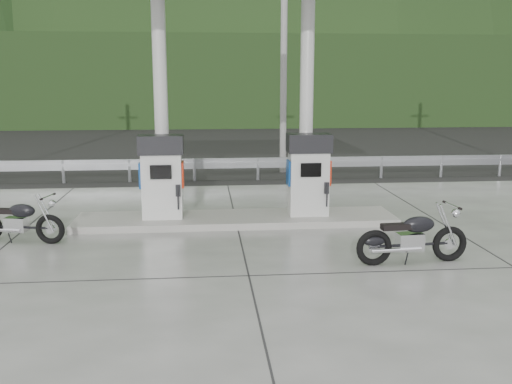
{
  "coord_description": "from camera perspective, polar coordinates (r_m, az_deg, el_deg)",
  "views": [
    {
      "loc": [
        -0.68,
        -9.72,
        3.13
      ],
      "look_at": [
        0.3,
        1.0,
        1.0
      ],
      "focal_mm": 40.0,
      "sensor_mm": 36.0,
      "label": 1
    }
  ],
  "objects": [
    {
      "name": "ground",
      "position": [
        10.24,
        -1.17,
        -6.62
      ],
      "size": [
        160.0,
        160.0,
        0.0
      ],
      "primitive_type": "plane",
      "color": "black",
      "rests_on": "ground"
    },
    {
      "name": "forecourt_apron",
      "position": [
        10.24,
        -1.17,
        -6.56
      ],
      "size": [
        18.0,
        14.0,
        0.02
      ],
      "primitive_type": "cube",
      "color": "slate",
      "rests_on": "ground"
    },
    {
      "name": "pump_island",
      "position": [
        12.61,
        -1.98,
        -2.74
      ],
      "size": [
        7.0,
        1.4,
        0.15
      ],
      "primitive_type": "cube",
      "color": "gray",
      "rests_on": "forecourt_apron"
    },
    {
      "name": "gas_pump_left",
      "position": [
        12.43,
        -9.39,
        1.5
      ],
      "size": [
        0.95,
        0.55,
        1.8
      ],
      "primitive_type": null,
      "color": "silver",
      "rests_on": "pump_island"
    },
    {
      "name": "gas_pump_right",
      "position": [
        12.61,
        5.27,
        1.73
      ],
      "size": [
        0.95,
        0.55,
        1.8
      ],
      "primitive_type": null,
      "color": "silver",
      "rests_on": "pump_island"
    },
    {
      "name": "canopy_column_left",
      "position": [
        12.67,
        -9.5,
        8.96
      ],
      "size": [
        0.3,
        0.3,
        5.0
      ],
      "primitive_type": "cylinder",
      "color": "silver",
      "rests_on": "pump_island"
    },
    {
      "name": "canopy_column_right",
      "position": [
        12.84,
        5.08,
        9.09
      ],
      "size": [
        0.3,
        0.3,
        5.0
      ],
      "primitive_type": "cylinder",
      "color": "silver",
      "rests_on": "pump_island"
    },
    {
      "name": "guardrail",
      "position": [
        17.9,
        -3.0,
        3.4
      ],
      "size": [
        26.0,
        0.16,
        1.42
      ],
      "primitive_type": null,
      "color": "gray",
      "rests_on": "ground"
    },
    {
      "name": "road",
      "position": [
        21.46,
        -3.35,
        2.79
      ],
      "size": [
        60.0,
        7.0,
        0.01
      ],
      "primitive_type": "cube",
      "color": "black",
      "rests_on": "ground"
    },
    {
      "name": "utility_pole_b",
      "position": [
        19.43,
        2.79,
        13.74
      ],
      "size": [
        0.22,
        0.22,
        8.0
      ],
      "primitive_type": "cylinder",
      "color": "gray",
      "rests_on": "ground"
    },
    {
      "name": "tree_band",
      "position": [
        39.73,
        -4.32,
        10.97
      ],
      "size": [
        80.0,
        6.0,
        6.0
      ],
      "primitive_type": "cube",
      "color": "black",
      "rests_on": "ground"
    },
    {
      "name": "forested_hills",
      "position": [
        69.8,
        -4.71,
        8.58
      ],
      "size": [
        100.0,
        40.0,
        140.0
      ],
      "primitive_type": null,
      "color": "black",
      "rests_on": "ground"
    },
    {
      "name": "motorcycle_left",
      "position": [
        11.94,
        -22.66,
        -2.75
      ],
      "size": [
        1.82,
        0.93,
        0.83
      ],
      "primitive_type": null,
      "rotation": [
        0.0,
        0.0,
        -0.23
      ],
      "color": "black",
      "rests_on": "forecourt_apron"
    },
    {
      "name": "motorcycle_right",
      "position": [
        10.14,
        15.39,
        -4.47
      ],
      "size": [
        1.91,
        0.74,
        0.89
      ],
      "primitive_type": null,
      "rotation": [
        0.0,
        0.0,
        0.08
      ],
      "color": "black",
      "rests_on": "forecourt_apron"
    }
  ]
}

